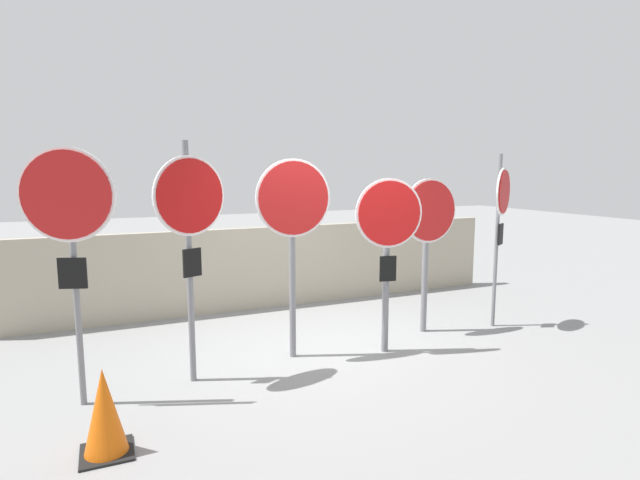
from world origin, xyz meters
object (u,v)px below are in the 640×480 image
object	(u,v)px
stop_sign_0	(68,215)
stop_sign_3	(388,233)
stop_sign_5	(502,207)
stop_sign_1	(190,216)
stop_sign_2	(293,216)
traffic_cone_0	(104,412)
stop_sign_4	(429,225)

from	to	relation	value
stop_sign_0	stop_sign_3	size ratio (longest dim) A/B	1.14
stop_sign_0	stop_sign_5	bearing A→B (deg)	23.48
stop_sign_1	stop_sign_2	distance (m)	1.25
traffic_cone_0	stop_sign_4	bearing A→B (deg)	19.92
stop_sign_0	stop_sign_2	world-z (taller)	stop_sign_0
stop_sign_2	stop_sign_5	bearing A→B (deg)	0.81
stop_sign_3	traffic_cone_0	world-z (taller)	stop_sign_3
stop_sign_4	traffic_cone_0	size ratio (longest dim) A/B	3.01
stop_sign_2	stop_sign_5	size ratio (longest dim) A/B	0.96
stop_sign_0	stop_sign_3	world-z (taller)	stop_sign_0
stop_sign_4	stop_sign_5	distance (m)	1.14
stop_sign_1	stop_sign_3	distance (m)	2.36
traffic_cone_0	stop_sign_5	bearing A→B (deg)	14.05
stop_sign_5	stop_sign_3	bearing A→B (deg)	154.13
stop_sign_1	stop_sign_5	bearing A→B (deg)	-19.94
stop_sign_2	traffic_cone_0	world-z (taller)	stop_sign_2
stop_sign_0	stop_sign_5	size ratio (longest dim) A/B	0.99
stop_sign_0	stop_sign_1	world-z (taller)	stop_sign_1
stop_sign_0	traffic_cone_0	xyz separation A→B (m)	(0.21, -0.98, -1.51)
stop_sign_1	traffic_cone_0	xyz separation A→B (m)	(-0.90, -1.12, -1.45)
stop_sign_2	stop_sign_1	bearing A→B (deg)	-168.31
stop_sign_2	traffic_cone_0	size ratio (longest dim) A/B	3.35
stop_sign_1	stop_sign_3	bearing A→B (deg)	-24.38
stop_sign_0	stop_sign_5	xyz separation A→B (m)	(5.48, 0.34, -0.11)
stop_sign_0	traffic_cone_0	distance (m)	1.81
stop_sign_5	traffic_cone_0	world-z (taller)	stop_sign_5
stop_sign_1	stop_sign_4	distance (m)	3.30
stop_sign_1	stop_sign_2	bearing A→B (deg)	-12.14
stop_sign_1	stop_sign_5	xyz separation A→B (m)	(4.37, 0.20, -0.04)
stop_sign_0	stop_sign_4	distance (m)	4.42
stop_sign_1	stop_sign_4	world-z (taller)	stop_sign_1
stop_sign_3	traffic_cone_0	size ratio (longest dim) A/B	3.03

